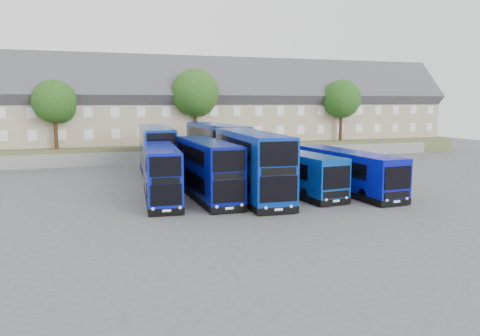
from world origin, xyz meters
name	(u,v)px	position (x,y,z in m)	size (l,w,h in m)	color
ground	(251,203)	(0.00, 0.00, 0.00)	(120.00, 120.00, 0.00)	#4A4A50
retaining_wall	(182,156)	(0.00, 24.00, 0.75)	(70.00, 0.40, 1.50)	slate
earth_bank	(168,147)	(0.00, 34.00, 1.00)	(80.00, 20.00, 2.00)	#424929
terrace_row	(217,106)	(6.00, 30.00, 6.60)	(66.00, 10.40, 11.20)	tan
dd_front_left	(161,175)	(-5.92, 2.96, 1.94)	(3.25, 10.15, 3.97)	#0816A4
dd_front_mid	(207,171)	(-2.48, 2.77, 2.11)	(2.55, 10.85, 4.30)	#060F77
dd_front_right	(251,166)	(0.80, 2.19, 2.42)	(3.59, 12.52, 4.92)	navy
dd_rear_left	(157,152)	(-4.49, 14.46, 2.35)	(3.64, 12.17, 4.77)	navy
dd_rear_right	(216,149)	(1.85, 15.60, 2.40)	(3.67, 12.46, 4.89)	navy
coach_east_a	(292,172)	(4.65, 3.12, 1.60)	(3.70, 12.14, 3.27)	#083895
coach_east_b	(347,172)	(8.78, 1.68, 1.62)	(3.17, 12.18, 3.30)	#090FA7
tree_west	(56,103)	(-13.85, 25.10, 7.05)	(4.80, 4.80, 7.65)	#382314
tree_mid	(196,95)	(2.15, 25.60, 8.07)	(5.76, 5.76, 9.18)	#382314
tree_east	(342,100)	(22.15, 25.10, 7.39)	(5.12, 5.12, 8.16)	#382314
tree_far	(353,98)	(28.15, 32.10, 7.73)	(5.44, 5.44, 8.67)	#382314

